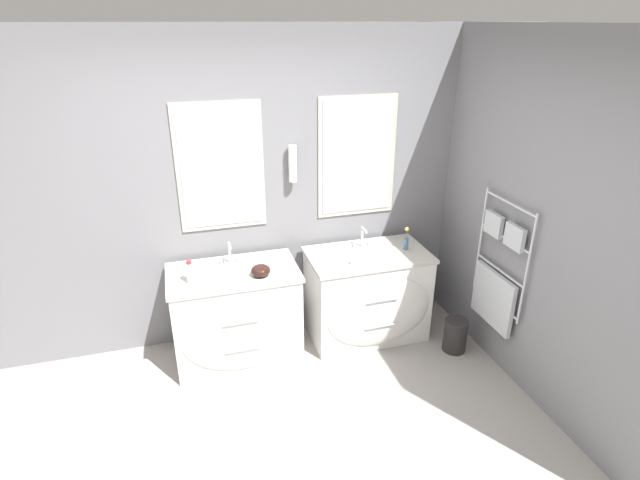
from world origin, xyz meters
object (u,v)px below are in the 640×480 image
object	(u,v)px
vanity_left	(237,316)
amenity_bowl	(261,271)
toiletry_bottle	(190,273)
waste_bin	(455,335)
flower_vase	(406,240)
vanity_right	(368,295)

from	to	relation	value
vanity_left	amenity_bowl	bearing A→B (deg)	-27.22
vanity_left	toiletry_bottle	size ratio (longest dim) A/B	5.65
toiletry_bottle	waste_bin	distance (m)	2.26
flower_vase	toiletry_bottle	bearing A→B (deg)	-177.23
vanity_left	flower_vase	bearing A→B (deg)	1.06
vanity_left	vanity_right	distance (m)	1.15
toiletry_bottle	amenity_bowl	world-z (taller)	toiletry_bottle
vanity_left	amenity_bowl	world-z (taller)	amenity_bowl
flower_vase	waste_bin	distance (m)	0.91
flower_vase	waste_bin	size ratio (longest dim) A/B	0.71
vanity_right	amenity_bowl	xyz separation A→B (m)	(-0.95, -0.10, 0.43)
vanity_left	waste_bin	world-z (taller)	vanity_left
vanity_left	toiletry_bottle	bearing A→B (deg)	-169.52
vanity_left	flower_vase	distance (m)	1.56
amenity_bowl	waste_bin	distance (m)	1.76
amenity_bowl	waste_bin	size ratio (longest dim) A/B	0.52
vanity_left	vanity_right	bearing A→B (deg)	0.00
amenity_bowl	flower_vase	size ratio (longest dim) A/B	0.73
vanity_right	toiletry_bottle	distance (m)	1.55
amenity_bowl	vanity_right	bearing A→B (deg)	6.19
vanity_left	vanity_right	world-z (taller)	same
toiletry_bottle	flower_vase	size ratio (longest dim) A/B	0.88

